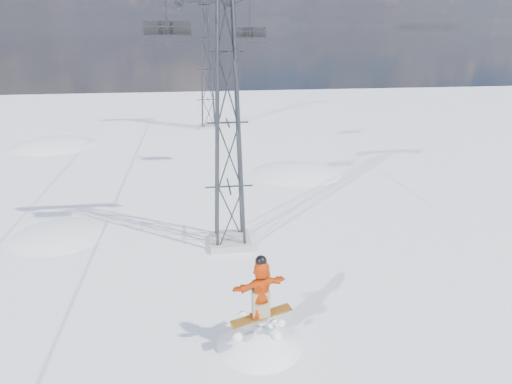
% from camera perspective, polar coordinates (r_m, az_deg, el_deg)
% --- Properties ---
extents(ground, '(120.00, 120.00, 0.00)m').
position_cam_1_polar(ground, '(13.84, -3.88, -21.55)').
color(ground, white).
rests_on(ground, ground).
extents(snow_terrain, '(39.00, 37.00, 22.00)m').
position_cam_1_polar(snow_terrain, '(36.99, -13.48, -11.14)').
color(snow_terrain, white).
rests_on(snow_terrain, ground).
extents(lift_tower_near, '(5.20, 1.80, 11.43)m').
position_cam_1_polar(lift_tower_near, '(18.78, -3.57, 8.56)').
color(lift_tower_near, '#999999').
rests_on(lift_tower_near, ground).
extents(lift_tower_far, '(5.20, 1.80, 11.43)m').
position_cam_1_polar(lift_tower_far, '(43.54, -6.18, 14.95)').
color(lift_tower_far, '#999999').
rests_on(lift_tower_far, ground).
extents(lift_chair_near, '(1.81, 0.52, 2.25)m').
position_cam_1_polar(lift_chair_near, '(18.54, -11.06, 19.25)').
color(lift_chair_near, black).
rests_on(lift_chair_near, ground).
extents(lift_chair_mid, '(2.09, 0.60, 2.60)m').
position_cam_1_polar(lift_chair_mid, '(29.10, -0.82, 19.16)').
color(lift_chair_mid, black).
rests_on(lift_chair_mid, ground).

